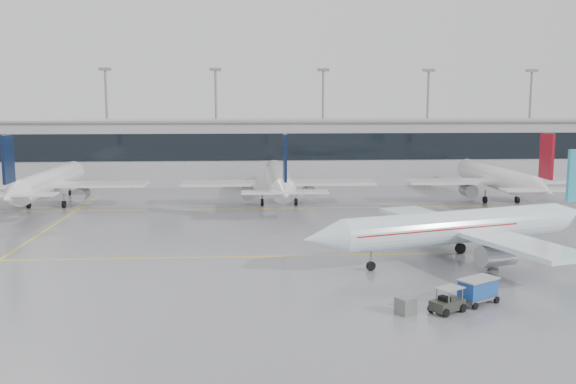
{
  "coord_description": "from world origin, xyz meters",
  "views": [
    {
      "loc": [
        -5.14,
        -64.61,
        15.83
      ],
      "look_at": [
        0.0,
        12.0,
        5.0
      ],
      "focal_mm": 40.0,
      "sensor_mm": 36.0,
      "label": 1
    }
  ],
  "objects": [
    {
      "name": "terminal",
      "position": [
        0.0,
        62.0,
        6.0
      ],
      "size": [
        180.0,
        15.0,
        12.0
      ],
      "primitive_type": "cube",
      "color": "#A5A5A9",
      "rests_on": "ground"
    },
    {
      "name": "parked_jet_d",
      "position": [
        35.0,
        33.69,
        3.71
      ],
      "size": [
        29.64,
        36.96,
        11.72
      ],
      "rotation": [
        0.0,
        0.0,
        1.57
      ],
      "color": "silver",
      "rests_on": "ground"
    },
    {
      "name": "parked_jet_c",
      "position": [
        -0.0,
        33.69,
        3.71
      ],
      "size": [
        29.64,
        36.96,
        11.72
      ],
      "rotation": [
        0.0,
        0.0,
        1.57
      ],
      "color": "silver",
      "rests_on": "ground"
    },
    {
      "name": "air_canada_jet",
      "position": [
        17.03,
        -2.93,
        3.41
      ],
      "size": [
        34.19,
        27.57,
        10.82
      ],
      "rotation": [
        0.0,
        0.0,
        3.45
      ],
      "color": "white",
      "rests_on": "ground"
    },
    {
      "name": "gse_unit",
      "position": [
        6.8,
        -18.83,
        0.64
      ],
      "size": [
        1.7,
        1.66,
        1.27
      ],
      "primitive_type": "cube",
      "rotation": [
        0.0,
        0.0,
        0.53
      ],
      "color": "slate",
      "rests_on": "ground"
    },
    {
      "name": "taxi_line_main",
      "position": [
        0.0,
        0.0,
        0.01
      ],
      "size": [
        120.0,
        0.25,
        0.01
      ],
      "primitive_type": "cube",
      "color": "yellow",
      "rests_on": "ground"
    },
    {
      "name": "light_masts",
      "position": [
        0.0,
        68.0,
        13.34
      ],
      "size": [
        156.4,
        1.0,
        22.6
      ],
      "color": "gray",
      "rests_on": "ground"
    },
    {
      "name": "baggage_cart",
      "position": [
        13.09,
        -16.75,
        1.2
      ],
      "size": [
        3.75,
        3.28,
        2.05
      ],
      "rotation": [
        0.0,
        0.0,
        0.56
      ],
      "color": "gray",
      "rests_on": "ground"
    },
    {
      "name": "taxi_line_north",
      "position": [
        0.0,
        30.0,
        0.01
      ],
      "size": [
        120.0,
        0.25,
        0.01
      ],
      "primitive_type": "cube",
      "color": "yellow",
      "rests_on": "ground"
    },
    {
      "name": "parked_jet_b",
      "position": [
        -35.0,
        33.69,
        3.71
      ],
      "size": [
        29.64,
        36.96,
        11.72
      ],
      "rotation": [
        0.0,
        0.0,
        1.57
      ],
      "color": "silver",
      "rests_on": "ground"
    },
    {
      "name": "taxi_line_cross",
      "position": [
        -30.0,
        15.0,
        0.01
      ],
      "size": [
        0.25,
        60.0,
        0.01
      ],
      "primitive_type": "cube",
      "color": "yellow",
      "rests_on": "ground"
    },
    {
      "name": "terminal_roof",
      "position": [
        0.0,
        62.0,
        12.2
      ],
      "size": [
        182.0,
        16.0,
        0.4
      ],
      "primitive_type": "cube",
      "color": "gray",
      "rests_on": "ground"
    },
    {
      "name": "baggage_tug",
      "position": [
        10.04,
        -18.66,
        0.67
      ],
      "size": [
        3.77,
        2.8,
        1.9
      ],
      "rotation": [
        0.0,
        0.0,
        0.56
      ],
      "color": "#2A2F28",
      "rests_on": "ground"
    },
    {
      "name": "terminal_glass",
      "position": [
        0.0,
        54.45,
        7.5
      ],
      "size": [
        180.0,
        0.2,
        5.0
      ],
      "primitive_type": "cube",
      "color": "black",
      "rests_on": "ground"
    },
    {
      "name": "ground",
      "position": [
        0.0,
        0.0,
        0.0
      ],
      "size": [
        320.0,
        320.0,
        0.0
      ],
      "primitive_type": "plane",
      "color": "gray",
      "rests_on": "ground"
    }
  ]
}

